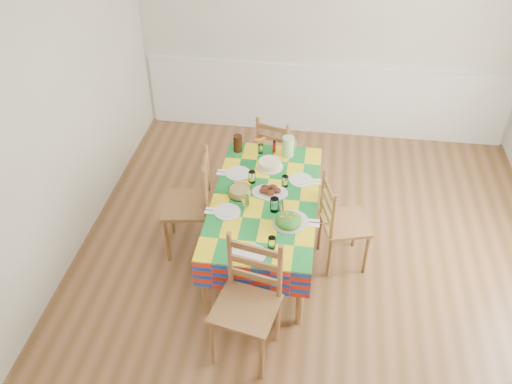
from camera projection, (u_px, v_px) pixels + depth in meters
The scene contains 22 objects.
room at pixel (320, 150), 4.23m from camera, with size 4.58×5.08×2.78m.
wainscot at pixel (325, 98), 6.70m from camera, with size 4.41×0.06×0.92m.
dining_table at pixel (265, 204), 4.88m from camera, with size 0.94×1.74×0.68m.
setting_near_head at pixel (259, 250), 4.28m from camera, with size 0.36×0.24×0.11m.
setting_left_near at pixel (233, 208), 4.68m from camera, with size 0.42×0.25×0.11m.
setting_left_far at pixel (242, 175), 5.07m from camera, with size 0.43×0.26×0.11m.
setting_right_near at pixel (287, 215), 4.60m from camera, with size 0.51×0.29×0.13m.
setting_right_far at pixel (296, 180), 5.00m from camera, with size 0.42×0.24×0.11m.
meat_platter at pixel (270, 191), 4.87m from camera, with size 0.33×0.23×0.06m.
salad_platter at pixel (288, 221), 4.52m from camera, with size 0.26×0.26×0.11m.
pasta_bowl at pixel (240, 192), 4.84m from camera, with size 0.20×0.20×0.07m.
cake at pixel (270, 164), 5.19m from camera, with size 0.25×0.25×0.07m.
serving_utensils at pixel (280, 205), 4.75m from camera, with size 0.11×0.25×0.01m.
flower_vase at pixel (260, 146), 5.36m from camera, with size 0.11×0.09×0.18m.
hot_sauce at pixel (274, 146), 5.37m from camera, with size 0.03×0.03×0.14m, color #AA0D1B.
green_pitcher at pixel (288, 146), 5.31m from camera, with size 0.12×0.12×0.20m, color #A5CF92.
tea_pitcher at pixel (238, 143), 5.38m from camera, with size 0.09×0.09×0.18m, color black.
name_card at pixel (252, 265), 4.17m from camera, with size 0.07×0.02×0.02m, color silver.
chair_near at pixel (248, 304), 4.08m from camera, with size 0.55×0.53×1.05m.
chair_far at pixel (277, 152), 5.84m from camera, with size 0.49×0.48×0.89m.
chair_left at pixel (192, 204), 5.02m from camera, with size 0.51×0.53×1.05m.
chair_right at pixel (341, 224), 4.88m from camera, with size 0.50×0.52×0.95m.
Camera 1 is at (-0.00, -3.57, 3.70)m, focal length 38.00 mm.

